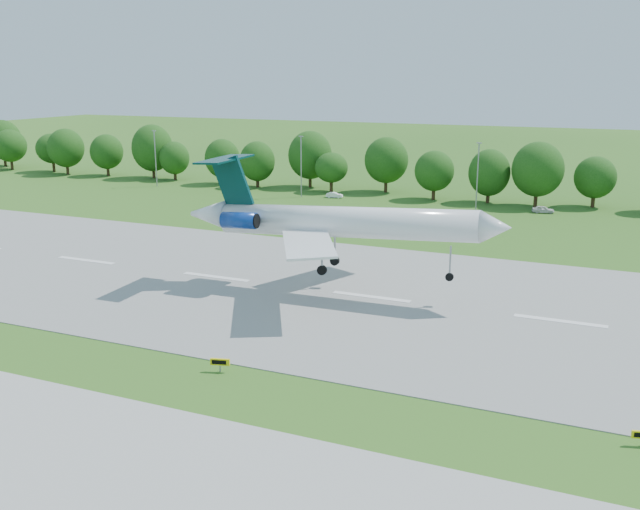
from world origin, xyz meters
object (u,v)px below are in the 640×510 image
Objects in this scene: airliner at (330,220)px; service_vehicle_a at (334,195)px; taxi_sign_left at (220,362)px; service_vehicle_b at (543,209)px.

service_vehicle_a is at bearing 108.64° from airliner.
service_vehicle_b is (16.37, 82.95, -0.21)m from taxi_sign_left.
airliner is at bearing 153.23° from service_vehicle_b.
airliner is 22.65× the size of taxi_sign_left.
service_vehicle_a is at bearing 90.35° from taxi_sign_left.
airliner is 25.23m from taxi_sign_left.
taxi_sign_left is at bearing -92.59° from airliner.
service_vehicle_b is (40.18, -0.11, 0.10)m from service_vehicle_a.
service_vehicle_a is at bearing 78.83° from service_vehicle_b.
service_vehicle_a is 0.87× the size of service_vehicle_b.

